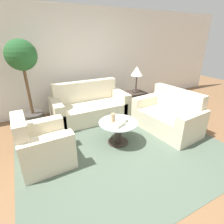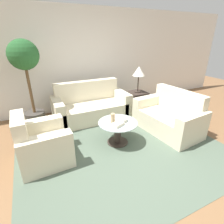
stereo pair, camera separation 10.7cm
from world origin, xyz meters
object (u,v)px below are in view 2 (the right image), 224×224
Objects in this scene: bowl at (122,120)px; table_lamp at (139,72)px; sofa_main at (91,107)px; armchair at (41,146)px; vase at (113,118)px; loveseat at (169,118)px; potted_plant at (27,72)px; book_stack at (118,124)px; coffee_table at (118,130)px.

table_lamp is at bearing 46.22° from bowl.
sofa_main is 1.78m from armchair.
armchair is 4.84× the size of vase.
table_lamp reaches higher than loveseat.
loveseat reaches higher than armchair.
potted_plant is (-2.52, 0.33, 0.16)m from table_lamp.
book_stack is at bearing -91.42° from loveseat.
coffee_table is 1.79m from table_lamp.
bowl is (1.46, -1.43, -0.77)m from potted_plant.
coffee_table is at bearing -86.47° from sofa_main.
table_lamp is 1.84m from book_stack.
coffee_table is at bearing -19.76° from vase.
bowl is at bearing 15.20° from book_stack.
potted_plant reaches higher than bowl.
potted_plant reaches higher than sofa_main.
sofa_main is at bearing 93.53° from coffee_table.
book_stack is at bearing -134.71° from table_lamp.
coffee_table is 0.21m from bowl.
loveseat is at bearing -29.26° from potted_plant.
table_lamp is 2.55× the size of book_stack.
vase is (-1.33, 0.06, 0.24)m from loveseat.
sofa_main is 1.29m from coffee_table.
book_stack is (-1.22, -1.23, -0.61)m from table_lamp.
table_lamp reaches higher than bowl.
table_lamp is (2.52, 1.05, 0.79)m from armchair.
book_stack is (1.30, -1.56, -0.77)m from potted_plant.
vase reaches higher than bowl.
bowl is at bearing -0.00° from coffee_table.
armchair is 1.47m from bowl.
coffee_table is at bearing -46.39° from potted_plant.
sofa_main is 2.10× the size of armchair.
coffee_table is 0.23m from book_stack.
potted_plant is 2.17m from book_stack.
loveseat is at bearing -44.91° from sofa_main.
table_lamp is 2.55m from potted_plant.
potted_plant is 2.02m from vase.
table_lamp is at bearing 43.77° from coffee_table.
potted_plant is at bearing 132.32° from vase.
potted_plant is (-1.29, 0.14, 0.95)m from sofa_main.
armchair is 1.18× the size of coffee_table.
table_lamp reaches higher than sofa_main.
coffee_table is 2.20m from potted_plant.
loveseat is 1.36m from vase.
potted_plant is at bearing -2.42° from armchair.
sofa_main is 1.23× the size of loveseat.
loveseat is 2.02× the size of coffee_table.
potted_plant is 7.22× the size of book_stack.
book_stack is at bearing -141.80° from bowl.
armchair is at bearing -157.42° from table_lamp.
coffee_table is 0.39× the size of potted_plant.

